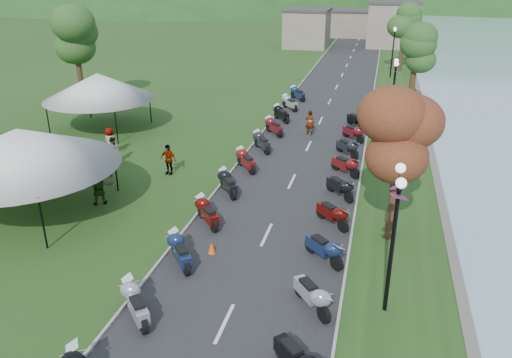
# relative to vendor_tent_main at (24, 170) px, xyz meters

# --- Properties ---
(road) EXTENTS (7.00, 120.00, 0.02)m
(road) POSITION_rel_vendor_tent_main_xyz_m (11.43, 18.31, -1.99)
(road) COLOR #2A2A2D
(road) RESTS_ON ground
(hills_backdrop) EXTENTS (360.00, 120.00, 76.00)m
(hills_backdrop) POSITION_rel_vendor_tent_main_xyz_m (11.43, 178.31, -2.00)
(hills_backdrop) COLOR #285621
(hills_backdrop) RESTS_ON ground
(far_building) EXTENTS (18.00, 16.00, 5.00)m
(far_building) POSITION_rel_vendor_tent_main_xyz_m (9.43, 63.31, 0.50)
(far_building) COLOR gray
(far_building) RESTS_ON ground
(moto_row_left) EXTENTS (2.60, 49.66, 1.10)m
(moto_row_left) POSITION_rel_vendor_tent_main_xyz_m (8.66, 0.59, -1.45)
(moto_row_left) COLOR #331411
(moto_row_left) RESTS_ON ground
(moto_row_right) EXTENTS (2.60, 39.32, 1.10)m
(moto_row_right) POSITION_rel_vendor_tent_main_xyz_m (14.02, -1.14, -1.45)
(moto_row_right) COLOR #331411
(moto_row_right) RESTS_ON ground
(vendor_tent_main) EXTENTS (5.90, 5.90, 4.00)m
(vendor_tent_main) POSITION_rel_vendor_tent_main_xyz_m (0.00, 0.00, 0.00)
(vendor_tent_main) COLOR silver
(vendor_tent_main) RESTS_ON ground
(vendor_tent_side) EXTENTS (5.04, 5.04, 4.00)m
(vendor_tent_side) POSITION_rel_vendor_tent_main_xyz_m (-3.29, 12.32, 0.00)
(vendor_tent_side) COLOR silver
(vendor_tent_side) RESTS_ON ground
(tree_lakeside) EXTENTS (2.68, 2.68, 7.44)m
(tree_lakeside) POSITION_rel_vendor_tent_main_xyz_m (16.56, 1.34, 1.72)
(tree_lakeside) COLOR #376528
(tree_lakeside) RESTS_ON ground
(pedestrian_a) EXTENTS (0.81, 0.72, 1.85)m
(pedestrian_a) POSITION_rel_vendor_tent_main_xyz_m (1.45, 4.60, -2.00)
(pedestrian_a) COLOR slate
(pedestrian_a) RESTS_ON ground
(pedestrian_b) EXTENTS (0.81, 0.47, 1.64)m
(pedestrian_b) POSITION_rel_vendor_tent_main_xyz_m (0.84, 6.41, -2.00)
(pedestrian_b) COLOR slate
(pedestrian_b) RESTS_ON ground
(pedestrian_c) EXTENTS (0.63, 1.23, 1.82)m
(pedestrian_c) POSITION_rel_vendor_tent_main_xyz_m (-1.49, 5.11, -2.00)
(pedestrian_c) COLOR slate
(pedestrian_c) RESTS_ON ground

